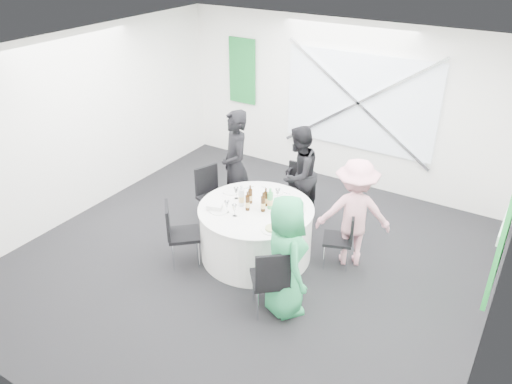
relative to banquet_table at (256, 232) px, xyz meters
The scene contains 43 objects.
floor 0.43m from the banquet_table, 90.00° to the right, with size 6.00×6.00×0.00m, color black.
ceiling 2.43m from the banquet_table, 90.00° to the right, with size 6.00×6.00×0.00m, color white.
wall_back 2.98m from the banquet_table, 90.00° to the left, with size 6.00×6.00×0.00m, color white.
wall_front 3.36m from the banquet_table, 90.00° to the right, with size 6.00×6.00×0.00m, color white.
wall_left 3.17m from the banquet_table, behind, with size 6.00×6.00×0.00m, color white.
wall_right 3.17m from the banquet_table, ahead, with size 6.00×6.00×0.00m, color white.
window_panel 2.99m from the banquet_table, 83.80° to the left, with size 2.60×0.03×1.60m, color silver.
window_brace_a 2.96m from the banquet_table, 83.71° to the left, with size 0.05×0.05×3.16m, color silver.
window_brace_b 2.96m from the banquet_table, 83.71° to the left, with size 0.05×0.05×3.16m, color silver.
green_banner 3.65m from the banquet_table, 126.03° to the left, with size 0.55×0.04×1.20m, color #156B27.
green_sign 3.08m from the banquet_table, ahead, with size 0.05×1.20×1.40m, color #1A9133.
banquet_table is the anchor object (origin of this frame).
chair_back 1.24m from the banquet_table, 91.06° to the left, with size 0.41×0.42×0.88m.
chair_back_left 1.13m from the banquet_table, 159.38° to the left, with size 0.54×0.53×0.91m.
chair_back_right 1.18m from the banquet_table, 20.64° to the left, with size 0.48×0.48×0.82m.
chair_front_right 1.23m from the banquet_table, 50.07° to the right, with size 0.60×0.60×0.93m.
chair_front_left 1.07m from the banquet_table, 138.33° to the right, with size 0.58×0.58×0.91m.
person_man_back_left 1.19m from the banquet_table, 138.46° to the left, with size 0.64×0.42×1.76m, color black.
person_man_back 1.24m from the banquet_table, 88.85° to the left, with size 0.74×0.41×1.53m, color black.
person_woman_pink 1.35m from the banquet_table, 25.50° to the left, with size 0.98×0.46×1.52m, color pink.
person_woman_green 1.22m from the banquet_table, 41.26° to the right, with size 0.75×0.49×1.53m, color #299959.
plate_back 0.64m from the banquet_table, 91.23° to the left, with size 0.26×0.26×0.01m.
plate_back_left 0.69m from the banquet_table, 158.88° to the left, with size 0.25×0.25×0.01m.
plate_back_right 0.66m from the banquet_table, 28.22° to the left, with size 0.28×0.28×0.04m.
plate_front_right 0.71m from the banquet_table, 37.91° to the right, with size 0.27×0.27×0.04m.
plate_front_left 0.63m from the banquet_table, 138.09° to the right, with size 0.24×0.24×0.01m.
napkin 0.69m from the banquet_table, 144.35° to the right, with size 0.20×0.13×0.06m, color white.
beer_bottle_a 0.51m from the banquet_table, 151.79° to the left, with size 0.06×0.06×0.26m.
beer_bottle_b 0.50m from the banquet_table, 57.23° to the left, with size 0.06×0.06×0.26m.
beer_bottle_c 0.50m from the banquet_table, 11.71° to the right, with size 0.06×0.06×0.28m.
beer_bottle_d 0.50m from the banquet_table, 120.95° to the right, with size 0.06×0.06×0.27m.
green_water_bottle 0.53m from the banquet_table, 28.58° to the left, with size 0.08×0.08×0.30m.
clear_water_bottle 0.54m from the banquet_table, 167.35° to the right, with size 0.08×0.08×0.30m.
wine_glass_a 0.61m from the banquet_table, 110.92° to the right, with size 0.07×0.07×0.17m.
wine_glass_b 0.63m from the banquet_table, 168.28° to the left, with size 0.07×0.07×0.17m.
wine_glass_c 0.64m from the banquet_table, 131.64° to the right, with size 0.07×0.07×0.17m.
wine_glass_d 0.62m from the banquet_table, 67.80° to the left, with size 0.07×0.07×0.17m.
fork_a 0.69m from the banquet_table, 132.13° to the left, with size 0.01×0.15×0.01m, color silver.
knife_a 0.69m from the banquet_table, 166.13° to the left, with size 0.01×0.15×0.01m, color silver.
fork_b 0.69m from the banquet_table, 76.57° to the left, with size 0.01×0.15×0.01m, color silver.
knife_b 0.69m from the banquet_table, 106.81° to the left, with size 0.01×0.15×0.01m, color silver.
fork_c 0.69m from the banquet_table, 16.40° to the left, with size 0.01×0.15×0.01m, color silver.
knife_c 0.69m from the banquet_table, 53.03° to the left, with size 0.01×0.15×0.01m, color silver.
Camera 1 is at (3.03, -4.69, 4.12)m, focal length 35.00 mm.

